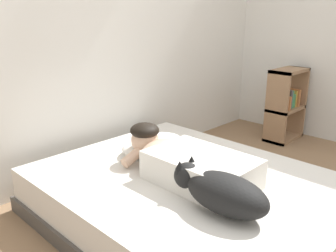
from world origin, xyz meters
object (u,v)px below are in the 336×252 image
object	(u,v)px
dog	(221,191)
coffee_cup	(173,145)
person_lying	(184,160)
bed	(189,200)
pillow	(153,144)
bookshelf	(286,104)
cell_phone	(220,184)

from	to	relation	value
dog	coffee_cup	world-z (taller)	dog
person_lying	coffee_cup	distance (m)	0.45
bed	coffee_cup	size ratio (longest dim) A/B	15.31
person_lying	coffee_cup	world-z (taller)	person_lying
bed	dog	xyz separation A→B (m)	(-0.17, -0.37, 0.26)
bed	dog	distance (m)	0.48
coffee_cup	dog	bearing A→B (deg)	-119.74
person_lying	pillow	bearing A→B (deg)	70.86
person_lying	bookshelf	world-z (taller)	bookshelf
dog	cell_phone	distance (m)	0.29
cell_phone	dog	bearing A→B (deg)	-143.49
pillow	bed	bearing A→B (deg)	-106.34
coffee_cup	cell_phone	bearing A→B (deg)	-109.61
cell_phone	bed	bearing A→B (deg)	103.35
bed	pillow	world-z (taller)	pillow
bookshelf	person_lying	bearing A→B (deg)	-171.41
bed	bookshelf	distance (m)	1.94
person_lying	bookshelf	xyz separation A→B (m)	(1.91, 0.29, -0.03)
bed	coffee_cup	distance (m)	0.51
pillow	coffee_cup	bearing A→B (deg)	-39.62
pillow	bookshelf	bearing A→B (deg)	-5.35
bed	bookshelf	bearing A→B (deg)	9.76
coffee_cup	cell_phone	xyz separation A→B (m)	(-0.21, -0.60, -0.03)
person_lying	coffee_cup	xyz separation A→B (m)	(0.27, 0.36, -0.07)
person_lying	cell_phone	world-z (taller)	person_lying
coffee_cup	person_lying	bearing A→B (deg)	-127.46
dog	person_lying	bearing A→B (deg)	68.24
bookshelf	coffee_cup	bearing A→B (deg)	177.62
bed	cell_phone	xyz separation A→B (m)	(0.05, -0.20, 0.16)
bed	person_lying	bearing A→B (deg)	109.39
coffee_cup	bookshelf	size ratio (longest dim) A/B	0.17
coffee_cup	cell_phone	world-z (taller)	coffee_cup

